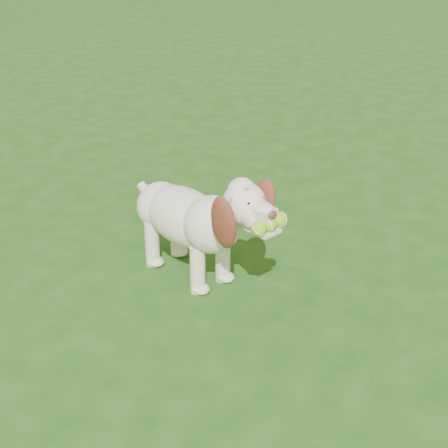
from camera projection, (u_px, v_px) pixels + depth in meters
ground at (128, 274)px, 3.74m from camera, size 80.00×80.00×0.00m
dog at (196, 217)px, 3.54m from camera, size 0.43×1.05×0.69m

